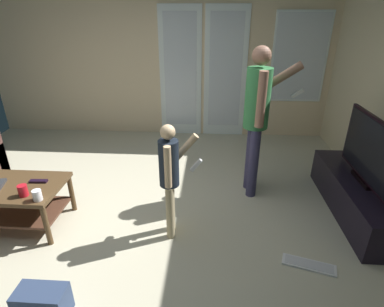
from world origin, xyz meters
The scene contains 12 objects.
ground_plane centered at (0.00, 0.00, -0.01)m, with size 5.66×5.37×0.02m, color beige.
wall_back_with_doors centered at (0.13, 2.65, 1.31)m, with size 5.66×0.09×2.70m.
coffee_table centered at (-1.03, -0.03, 0.33)m, with size 0.96×0.61×0.45m.
tv_stand centered at (2.45, 0.39, 0.19)m, with size 0.48×1.54×0.38m.
flat_screen_tv centered at (2.45, 0.40, 0.73)m, with size 0.08×1.04×0.68m.
person_adult centered at (1.38, 0.76, 1.00)m, with size 0.67×0.48×1.67m.
person_child centered at (0.53, -0.07, 0.67)m, with size 0.38×0.32×1.12m.
backpack centered at (-0.27, -1.03, 0.12)m, with size 0.35×0.23×0.24m.
loose_keyboard centered at (1.75, -0.42, 0.01)m, with size 0.46×0.25×0.02m.
cup_near_edge centered at (-0.63, -0.25, 0.50)m, with size 0.08×0.08×0.10m, color white.
cup_by_laptop centered at (-0.80, -0.19, 0.51)m, with size 0.08×0.08×0.11m, color red.
tv_remote_black centered at (-0.79, 0.05, 0.46)m, with size 0.17×0.05×0.02m, color black.
Camera 1 is at (0.88, -2.44, 1.98)m, focal length 28.58 mm.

